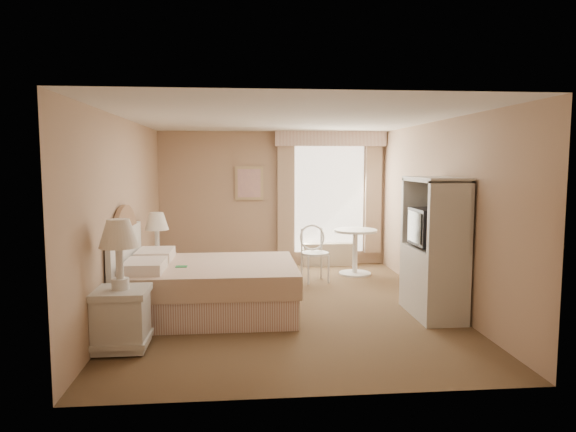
{
  "coord_description": "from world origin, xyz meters",
  "views": [
    {
      "loc": [
        -0.6,
        -6.78,
        1.94
      ],
      "look_at": [
        0.05,
        0.3,
        1.19
      ],
      "focal_mm": 32.0,
      "sensor_mm": 36.0,
      "label": 1
    }
  ],
  "objects": [
    {
      "name": "armoire",
      "position": [
        1.81,
        -0.61,
        0.73
      ],
      "size": [
        0.53,
        1.05,
        1.75
      ],
      "color": "silver",
      "rests_on": "room"
    },
    {
      "name": "nightstand_near",
      "position": [
        -1.84,
        -1.51,
        0.51
      ],
      "size": [
        0.55,
        0.55,
        1.34
      ],
      "color": "silver",
      "rests_on": "room"
    },
    {
      "name": "round_table",
      "position": [
        1.35,
        1.81,
        0.52
      ],
      "size": [
        0.74,
        0.74,
        0.79
      ],
      "color": "silver",
      "rests_on": "room"
    },
    {
      "name": "cafe_chair",
      "position": [
        0.57,
        1.41,
        0.53
      ],
      "size": [
        0.52,
        0.52,
        0.92
      ],
      "rotation": [
        0.0,
        0.0,
        0.2
      ],
      "color": "silver",
      "rests_on": "room"
    },
    {
      "name": "framed_art",
      "position": [
        -0.45,
        2.71,
        1.55
      ],
      "size": [
        0.52,
        0.04,
        0.62
      ],
      "color": "tan",
      "rests_on": "room"
    },
    {
      "name": "nightstand_far",
      "position": [
        -1.84,
        0.83,
        0.45
      ],
      "size": [
        0.49,
        0.49,
        1.18
      ],
      "color": "silver",
      "rests_on": "room"
    },
    {
      "name": "window",
      "position": [
        1.05,
        2.65,
        1.34
      ],
      "size": [
        2.05,
        0.22,
        2.51
      ],
      "color": "white",
      "rests_on": "room"
    },
    {
      "name": "bed",
      "position": [
        -1.12,
        -0.29,
        0.36
      ],
      "size": [
        2.17,
        1.71,
        1.51
      ],
      "color": "tan",
      "rests_on": "room"
    },
    {
      "name": "room",
      "position": [
        0.0,
        0.0,
        1.25
      ],
      "size": [
        4.21,
        5.51,
        2.51
      ],
      "color": "brown",
      "rests_on": "ground"
    }
  ]
}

